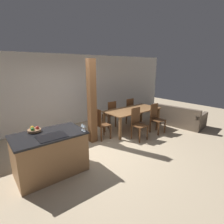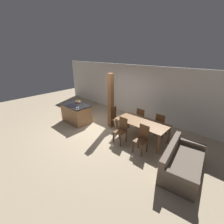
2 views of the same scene
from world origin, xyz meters
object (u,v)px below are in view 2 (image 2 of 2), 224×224
at_px(fruit_bowl, 78,102).
at_px(dining_chair_far_right, 161,125).
at_px(dining_chair_head_end, 115,118).
at_px(timber_post, 111,101).
at_px(dining_table, 142,124).
at_px(wine_glass_near, 77,107).
at_px(couch, 182,163).
at_px(dining_chair_near_right, 142,138).
at_px(dining_chair_far_left, 141,119).
at_px(kitchen_island, 76,113).
at_px(dining_chair_near_left, 121,130).
at_px(wine_glass_middle, 78,107).

relative_size(fruit_bowl, dining_chair_far_right, 0.27).
distance_m(dining_chair_head_end, timber_post, 0.77).
height_order(dining_table, timber_post, timber_post).
height_order(wine_glass_near, dining_table, wine_glass_near).
bearing_deg(couch, fruit_bowl, 79.60).
xyz_separation_m(dining_chair_near_right, dining_chair_far_left, (-0.92, 1.42, 0.00)).
relative_size(dining_table, couch, 1.03).
xyz_separation_m(fruit_bowl, dining_chair_head_end, (2.08, 0.51, -0.43)).
bearing_deg(timber_post, dining_chair_far_right, 17.84).
distance_m(dining_chair_head_end, couch, 3.34).
distance_m(kitchen_island, timber_post, 1.96).
height_order(kitchen_island, dining_table, kitchen_island).
distance_m(dining_chair_far_right, dining_chair_head_end, 1.99).
height_order(kitchen_island, wine_glass_near, wine_glass_near).
distance_m(dining_chair_near_left, dining_chair_far_right, 1.69).
relative_size(wine_glass_middle, dining_chair_near_right, 0.16).
distance_m(couch, timber_post, 3.74).
height_order(fruit_bowl, dining_chair_head_end, fruit_bowl).
height_order(kitchen_island, fruit_bowl, fruit_bowl).
relative_size(fruit_bowl, dining_chair_near_left, 0.27).
bearing_deg(dining_chair_near_right, couch, -0.64).
xyz_separation_m(kitchen_island, dining_chair_far_left, (2.83, 1.51, 0.07)).
relative_size(dining_chair_near_right, dining_chair_far_left, 1.00).
bearing_deg(dining_chair_far_right, wine_glass_middle, 30.11).
relative_size(dining_chair_far_left, timber_post, 0.41).
xyz_separation_m(kitchen_island, wine_glass_near, (0.65, -0.38, 0.58)).
relative_size(dining_chair_near_right, dining_chair_far_right, 1.00).
xyz_separation_m(wine_glass_near, dining_table, (2.64, 1.18, -0.36)).
xyz_separation_m(dining_table, dining_chair_head_end, (-1.40, 0.00, -0.15)).
bearing_deg(dining_chair_near_left, dining_chair_head_end, 143.10).
distance_m(wine_glass_near, dining_chair_near_left, 2.29).
height_order(wine_glass_middle, dining_chair_far_left, wine_glass_middle).
bearing_deg(dining_chair_near_left, wine_glass_near, -167.87).
bearing_deg(wine_glass_near, timber_post, 51.49).
relative_size(dining_chair_far_left, dining_chair_head_end, 1.00).
relative_size(fruit_bowl, wine_glass_middle, 1.73).
bearing_deg(dining_chair_far_right, dining_chair_far_left, 0.00).
relative_size(wine_glass_middle, dining_chair_near_left, 0.16).
bearing_deg(timber_post, dining_table, -0.53).
distance_m(dining_table, couch, 2.02).
height_order(fruit_bowl, dining_chair_near_right, fruit_bowl).
bearing_deg(fruit_bowl, dining_chair_near_right, -2.86).
relative_size(fruit_bowl, couch, 0.14).
bearing_deg(kitchen_island, timber_post, 27.02).
height_order(fruit_bowl, wine_glass_near, wine_glass_near).
xyz_separation_m(wine_glass_middle, dining_chair_near_right, (3.10, 0.38, -0.51)).
distance_m(wine_glass_middle, dining_chair_near_right, 3.16).
distance_m(fruit_bowl, couch, 5.37).
bearing_deg(dining_chair_far_left, wine_glass_middle, 39.53).
distance_m(kitchen_island, dining_chair_far_right, 4.04).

